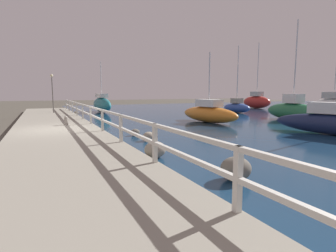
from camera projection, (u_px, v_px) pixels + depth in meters
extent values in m
plane|color=#4C473D|center=(57.00, 136.00, 12.16)|extent=(120.00, 120.00, 0.00)
cube|color=gray|center=(57.00, 133.00, 12.14)|extent=(3.84, 36.00, 0.33)
cube|color=silver|center=(238.00, 179.00, 3.65)|extent=(0.10, 0.10, 0.95)
cube|color=silver|center=(155.00, 143.00, 6.28)|extent=(0.10, 0.10, 0.95)
cube|color=silver|center=(121.00, 128.00, 8.91)|extent=(0.10, 0.10, 0.95)
cube|color=silver|center=(102.00, 120.00, 11.53)|extent=(0.10, 0.10, 0.95)
cube|color=silver|center=(91.00, 115.00, 14.16)|extent=(0.10, 0.10, 0.95)
cube|color=silver|center=(83.00, 111.00, 16.78)|extent=(0.10, 0.10, 0.95)
cube|color=silver|center=(77.00, 109.00, 19.41)|extent=(0.10, 0.10, 0.95)
cube|color=silver|center=(72.00, 107.00, 22.04)|extent=(0.10, 0.10, 0.95)
cube|color=silver|center=(69.00, 105.00, 24.66)|extent=(0.10, 0.10, 0.95)
cube|color=silver|center=(66.00, 104.00, 27.29)|extent=(0.10, 0.10, 0.95)
cube|color=silver|center=(96.00, 108.00, 12.79)|extent=(0.09, 32.50, 0.08)
cube|color=silver|center=(96.00, 117.00, 12.84)|extent=(0.09, 32.50, 0.08)
ellipsoid|color=slate|center=(76.00, 113.00, 24.03)|extent=(0.42, 0.38, 0.32)
ellipsoid|color=#666056|center=(236.00, 169.00, 6.00)|extent=(0.73, 0.66, 0.55)
ellipsoid|color=gray|center=(155.00, 150.00, 8.10)|extent=(0.68, 0.61, 0.51)
ellipsoid|color=#666056|center=(135.00, 132.00, 12.27)|extent=(0.43, 0.39, 0.32)
ellipsoid|color=gray|center=(149.00, 136.00, 10.94)|extent=(0.51, 0.46, 0.38)
cylinder|color=gray|center=(66.00, 122.00, 13.64)|extent=(0.20, 0.20, 0.35)
sphere|color=gray|center=(66.00, 118.00, 13.61)|extent=(0.18, 0.18, 0.18)
cylinder|color=#514C47|center=(53.00, 95.00, 21.69)|extent=(0.07, 0.07, 2.95)
sphere|color=beige|center=(52.00, 76.00, 21.49)|extent=(0.24, 0.24, 0.24)
ellipsoid|color=white|center=(333.00, 105.00, 26.55)|extent=(2.01, 5.41, 1.40)
cube|color=beige|center=(334.00, 95.00, 26.42)|extent=(1.17, 2.47, 0.66)
cylinder|color=silver|center=(336.00, 69.00, 26.09)|extent=(0.09, 0.09, 5.94)
ellipsoid|color=red|center=(256.00, 102.00, 33.63)|extent=(1.91, 4.22, 1.56)
cube|color=beige|center=(257.00, 94.00, 33.49)|extent=(1.19, 1.37, 0.56)
cylinder|color=silver|center=(258.00, 69.00, 33.10)|extent=(0.09, 0.09, 6.70)
ellipsoid|color=#236B42|center=(293.00, 112.00, 19.05)|extent=(1.70, 5.03, 1.24)
cube|color=silver|center=(293.00, 99.00, 18.93)|extent=(0.98, 1.33, 0.65)
cylinder|color=silver|center=(296.00, 62.00, 18.60)|extent=(0.09, 0.09, 5.82)
ellipsoid|color=orange|center=(209.00, 114.00, 17.68)|extent=(2.00, 5.24, 1.07)
cube|color=silver|center=(209.00, 103.00, 17.59)|extent=(1.17, 1.91, 0.48)
cylinder|color=silver|center=(209.00, 80.00, 17.39)|extent=(0.09, 0.09, 3.58)
ellipsoid|color=#2D4C9E|center=(237.00, 108.00, 26.17)|extent=(1.74, 3.31, 0.95)
cube|color=#9E937F|center=(237.00, 101.00, 26.07)|extent=(1.01, 1.03, 0.50)
cylinder|color=silver|center=(238.00, 75.00, 25.75)|extent=(0.09, 0.09, 5.57)
ellipsoid|color=#1E707A|center=(102.00, 105.00, 26.53)|extent=(1.34, 5.56, 1.50)
cube|color=silver|center=(101.00, 96.00, 26.41)|extent=(0.86, 2.21, 0.40)
cylinder|color=silver|center=(101.00, 80.00, 26.21)|extent=(0.09, 0.09, 3.55)
ellipsoid|color=#192347|center=(336.00, 125.00, 12.27)|extent=(2.19, 5.99, 1.00)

